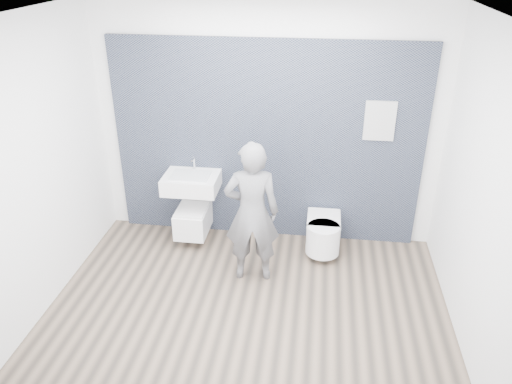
# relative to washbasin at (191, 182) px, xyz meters

# --- Properties ---
(ground) EXTENTS (4.00, 4.00, 0.00)m
(ground) POSITION_rel_washbasin_xyz_m (0.85, -1.20, -0.77)
(ground) COLOR brown
(ground) RESTS_ON ground
(room_shell) EXTENTS (4.00, 4.00, 4.00)m
(room_shell) POSITION_rel_washbasin_xyz_m (0.85, -1.20, 0.97)
(room_shell) COLOR white
(room_shell) RESTS_ON ground
(tile_wall) EXTENTS (3.60, 0.06, 2.40)m
(tile_wall) POSITION_rel_washbasin_xyz_m (0.85, 0.27, -0.77)
(tile_wall) COLOR black
(tile_wall) RESTS_ON ground
(washbasin) EXTENTS (0.64, 0.48, 0.48)m
(washbasin) POSITION_rel_washbasin_xyz_m (0.00, 0.00, 0.00)
(washbasin) COLOR white
(washbasin) RESTS_ON ground
(toilet_square) EXTENTS (0.37, 0.53, 0.64)m
(toilet_square) POSITION_rel_washbasin_xyz_m (0.00, -0.02, -0.47)
(toilet_square) COLOR white
(toilet_square) RESTS_ON ground
(toilet_rounded) EXTENTS (0.39, 0.66, 0.36)m
(toilet_rounded) POSITION_rel_washbasin_xyz_m (1.58, -0.09, -0.52)
(toilet_rounded) COLOR white
(toilet_rounded) RESTS_ON ground
(info_placard) EXTENTS (0.34, 0.03, 0.45)m
(info_placard) POSITION_rel_washbasin_xyz_m (2.11, 0.23, -0.77)
(info_placard) COLOR silver
(info_placard) RESTS_ON ground
(visitor) EXTENTS (0.62, 0.45, 1.58)m
(visitor) POSITION_rel_washbasin_xyz_m (0.82, -0.67, 0.02)
(visitor) COLOR slate
(visitor) RESTS_ON ground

